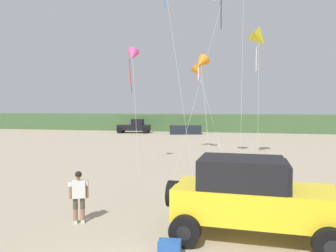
# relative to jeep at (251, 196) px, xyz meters

# --- Properties ---
(dune_ridge) EXTENTS (90.00, 9.50, 2.52)m
(dune_ridge) POSITION_rel_jeep_xyz_m (-3.90, 42.83, 0.06)
(dune_ridge) COLOR #426038
(dune_ridge) RESTS_ON ground_plane
(jeep) EXTENTS (4.90, 2.54, 2.26)m
(jeep) POSITION_rel_jeep_xyz_m (0.00, 0.00, 0.00)
(jeep) COLOR yellow
(jeep) RESTS_ON ground_plane
(person_watching) EXTENTS (0.57, 0.43, 1.67)m
(person_watching) POSITION_rel_jeep_xyz_m (-5.28, 0.05, -0.26)
(person_watching) COLOR #8C664C
(person_watching) RESTS_ON ground_plane
(cooler_box) EXTENTS (0.59, 0.40, 0.38)m
(cooler_box) POSITION_rel_jeep_xyz_m (-2.01, -1.53, -1.01)
(cooler_box) COLOR #23519E
(cooler_box) RESTS_ON ground_plane
(distant_pickup) EXTENTS (4.78, 2.84, 1.98)m
(distant_pickup) POSITION_rel_jeep_xyz_m (-14.83, 34.77, -0.26)
(distant_pickup) COLOR black
(distant_pickup) RESTS_ON ground_plane
(distant_sedan) EXTENTS (4.51, 2.79, 1.20)m
(distant_sedan) POSITION_rel_jeep_xyz_m (-7.39, 34.19, -0.60)
(distant_sedan) COLOR #1E232D
(distant_sedan) RESTS_ON ground_plane
(kite_yellow_diamond) EXTENTS (1.59, 5.30, 6.81)m
(kite_yellow_diamond) POSITION_rel_jeep_xyz_m (-2.52, 9.62, 5.04)
(kite_yellow_diamond) COLOR orange
(kite_yellow_diamond) RESTS_ON ground_plane
(kite_blue_swept) EXTENTS (1.83, 5.00, 9.24)m
(kite_blue_swept) POSITION_rel_jeep_xyz_m (0.94, 13.81, 7.13)
(kite_blue_swept) COLOR yellow
(kite_blue_swept) RESTS_ON ground_plane
(kite_black_sled) EXTENTS (3.04, 5.87, 7.17)m
(kite_black_sled) POSITION_rel_jeep_xyz_m (-3.53, 16.61, 5.36)
(kite_black_sled) COLOR orange
(kite_black_sled) RESTS_ON ground_plane
(kite_white_parafoil) EXTENTS (1.88, 3.80, 7.39)m
(kite_white_parafoil) POSITION_rel_jeep_xyz_m (-6.75, 9.86, 5.63)
(kite_white_parafoil) COLOR #E04C93
(kite_white_parafoil) RESTS_ON ground_plane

